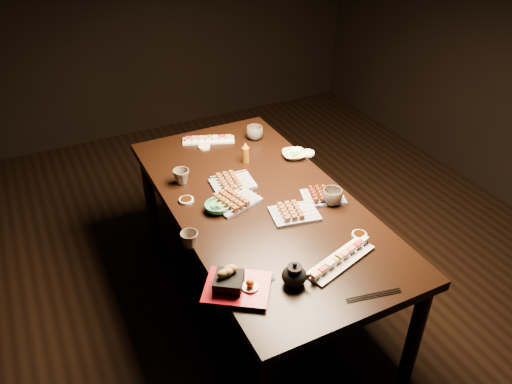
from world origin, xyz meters
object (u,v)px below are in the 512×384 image
teacup_far_left (181,177)px  condiment_bottle (246,153)px  edamame_bowl_green (217,207)px  edamame_bowl_cream (294,155)px  yakitori_plate_center (234,198)px  teapot (294,274)px  sushi_platter_near (341,258)px  teacup_near_left (190,239)px  sushi_platter_far (208,138)px  teacup_far_right (255,133)px  dining_table (260,254)px  teacup_mid_right (332,197)px  yakitori_plate_right (295,210)px  yakitori_plate_left (233,180)px  tempura_tray (237,281)px

teacup_far_left → condiment_bottle: bearing=6.7°
edamame_bowl_green → edamame_bowl_cream: size_ratio=0.93×
yakitori_plate_center → teapot: 0.65m
sushi_platter_near → teacup_near_left: 0.69m
sushi_platter_far → teacup_far_right: size_ratio=3.04×
edamame_bowl_green → teacup_near_left: (-0.22, -0.20, 0.02)m
edamame_bowl_green → teapot: size_ratio=1.02×
dining_table → sushi_platter_far: sushi_platter_far is taller
dining_table → condiment_bottle: bearing=90.7°
sushi_platter_far → teacup_mid_right: (0.32, -0.92, 0.02)m
dining_table → yakitori_plate_right: bearing=-49.1°
teacup_mid_right → teacup_far_left: bearing=140.0°
teacup_far_left → condiment_bottle: 0.42m
teacup_mid_right → yakitori_plate_center: bearing=152.9°
yakitori_plate_center → teacup_near_left: 0.40m
teacup_far_left → yakitori_plate_right: bearing=-52.7°
yakitori_plate_left → yakitori_plate_center: bearing=-106.1°
dining_table → sushi_platter_far: (0.00, 0.73, 0.39)m
edamame_bowl_cream → teacup_mid_right: size_ratio=1.33×
yakitori_plate_center → teacup_mid_right: size_ratio=2.30×
dining_table → yakitori_plate_left: 0.46m
dining_table → tempura_tray: (-0.38, -0.54, 0.42)m
yakitori_plate_center → teapot: (-0.02, -0.65, 0.02)m
condiment_bottle → sushi_platter_near: bearing=-90.1°
teacup_mid_right → yakitori_plate_left: bearing=134.8°
yakitori_plate_center → condiment_bottle: (0.23, 0.35, 0.03)m
sushi_platter_near → tempura_tray: 0.48m
dining_table → teacup_near_left: 0.64m
yakitori_plate_center → teacup_mid_right: teacup_mid_right is taller
edamame_bowl_cream → teacup_near_left: 0.98m
yakitori_plate_center → yakitori_plate_left: bearing=52.7°
dining_table → yakitori_plate_left: yakitori_plate_left is taller
sushi_platter_near → yakitori_plate_center: size_ratio=1.53×
edamame_bowl_cream → yakitori_plate_center: bearing=-152.2°
yakitori_plate_left → edamame_bowl_cream: yakitori_plate_left is taller
teacup_far_left → teacup_far_right: bearing=25.9°
edamame_bowl_cream → teacup_mid_right: teacup_mid_right is taller
sushi_platter_near → teapot: 0.25m
sushi_platter_near → condiment_bottle: (0.00, 0.98, 0.04)m
yakitori_plate_right → yakitori_plate_center: bearing=145.3°
dining_table → sushi_platter_near: (0.10, -0.59, 0.40)m
sushi_platter_far → edamame_bowl_cream: size_ratio=2.31×
sushi_platter_far → yakitori_plate_left: bearing=103.6°
yakitori_plate_center → teacup_mid_right: (0.45, -0.23, 0.01)m
yakitori_plate_right → yakitori_plate_left: same height
yakitori_plate_center → tempura_tray: size_ratio=0.90×
edamame_bowl_cream → teacup_far_right: (-0.11, 0.32, 0.02)m
yakitori_plate_right → sushi_platter_far: bearing=106.9°
yakitori_plate_center → teacup_far_left: bearing=105.1°
yakitori_plate_right → teapot: bearing=-109.3°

